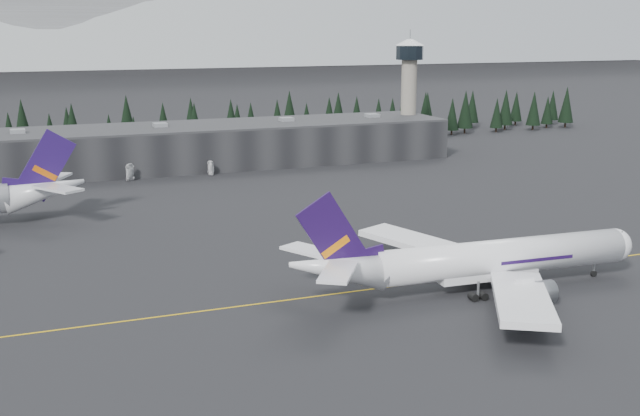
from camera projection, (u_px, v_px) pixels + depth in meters
name	position (u px, v px, depth m)	size (l,w,h in m)	color
ground	(364.00, 286.00, 132.55)	(1400.00, 1400.00, 0.00)	black
taxiline	(369.00, 289.00, 130.73)	(400.00, 0.40, 0.02)	gold
terminal	(194.00, 146.00, 244.52)	(160.00, 30.00, 12.60)	black
control_tower	(409.00, 82.00, 270.31)	(10.00, 10.00, 37.70)	gray
treeline	(170.00, 128.00, 277.81)	(360.00, 20.00, 15.00)	black
mountain_ridge	(43.00, 59.00, 1039.48)	(4400.00, 900.00, 420.00)	white
jet_main	(473.00, 261.00, 128.93)	(61.73, 56.89, 18.14)	white
gse_vehicle_a	(130.00, 178.00, 222.30)	(2.29, 4.97, 1.38)	silver
gse_vehicle_b	(211.00, 173.00, 230.79)	(1.73, 4.31, 1.47)	white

